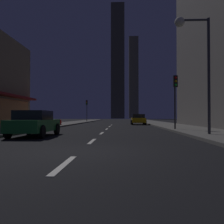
{
  "coord_description": "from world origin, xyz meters",
  "views": [
    {
      "loc": [
        1.33,
        -7.49,
        1.12
      ],
      "look_at": [
        0.0,
        25.26,
        1.74
      ],
      "focal_mm": 38.32,
      "sensor_mm": 36.0,
      "label": 1
    }
  ],
  "objects_px": {
    "street_lamp_right": "(194,46)",
    "fire_hydrant_far_left": "(60,122)",
    "car_parked_near": "(35,123)",
    "car_parked_far": "(138,119)",
    "traffic_light_far_left": "(87,106)",
    "traffic_light_near_right": "(175,90)"
  },
  "relations": [
    {
      "from": "car_parked_far",
      "to": "traffic_light_near_right",
      "type": "relative_size",
      "value": 1.01
    },
    {
      "from": "street_lamp_right",
      "to": "traffic_light_far_left",
      "type": "bearing_deg",
      "value": 108.28
    },
    {
      "from": "car_parked_far",
      "to": "street_lamp_right",
      "type": "distance_m",
      "value": 20.12
    },
    {
      "from": "car_parked_far",
      "to": "traffic_light_near_right",
      "type": "xyz_separation_m",
      "value": [
        1.9,
        -14.35,
        2.45
      ]
    },
    {
      "from": "car_parked_near",
      "to": "traffic_light_near_right",
      "type": "bearing_deg",
      "value": 30.7
    },
    {
      "from": "car_parked_far",
      "to": "traffic_light_far_left",
      "type": "xyz_separation_m",
      "value": [
        -9.1,
        13.36,
        2.45
      ]
    },
    {
      "from": "car_parked_near",
      "to": "street_lamp_right",
      "type": "bearing_deg",
      "value": 1.14
    },
    {
      "from": "fire_hydrant_far_left",
      "to": "traffic_light_far_left",
      "type": "distance_m",
      "value": 18.78
    },
    {
      "from": "street_lamp_right",
      "to": "fire_hydrant_far_left",
      "type": "bearing_deg",
      "value": 128.15
    },
    {
      "from": "traffic_light_far_left",
      "to": "car_parked_far",
      "type": "bearing_deg",
      "value": -55.74
    },
    {
      "from": "traffic_light_far_left",
      "to": "car_parked_near",
      "type": "bearing_deg",
      "value": -86.72
    },
    {
      "from": "car_parked_far",
      "to": "traffic_light_far_left",
      "type": "bearing_deg",
      "value": 124.26
    },
    {
      "from": "car_parked_near",
      "to": "traffic_light_near_right",
      "type": "height_order",
      "value": "traffic_light_near_right"
    },
    {
      "from": "car_parked_near",
      "to": "street_lamp_right",
      "type": "xyz_separation_m",
      "value": [
        8.98,
        0.18,
        4.33
      ]
    },
    {
      "from": "car_parked_near",
      "to": "car_parked_far",
      "type": "relative_size",
      "value": 1.0
    },
    {
      "from": "traffic_light_far_left",
      "to": "street_lamp_right",
      "type": "relative_size",
      "value": 0.64
    },
    {
      "from": "fire_hydrant_far_left",
      "to": "street_lamp_right",
      "type": "xyz_separation_m",
      "value": [
        11.28,
        -14.36,
        4.61
      ]
    },
    {
      "from": "traffic_light_far_left",
      "to": "street_lamp_right",
      "type": "distance_m",
      "value": 34.73
    },
    {
      "from": "fire_hydrant_far_left",
      "to": "traffic_light_far_left",
      "type": "bearing_deg",
      "value": 88.77
    },
    {
      "from": "car_parked_near",
      "to": "fire_hydrant_far_left",
      "type": "height_order",
      "value": "car_parked_near"
    },
    {
      "from": "fire_hydrant_far_left",
      "to": "street_lamp_right",
      "type": "distance_m",
      "value": 18.83
    },
    {
      "from": "car_parked_near",
      "to": "fire_hydrant_far_left",
      "type": "xyz_separation_m",
      "value": [
        -2.3,
        14.54,
        -0.29
      ]
    }
  ]
}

